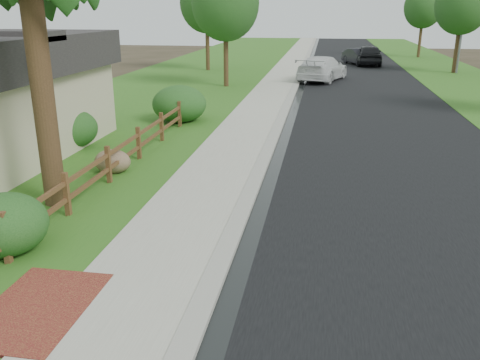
% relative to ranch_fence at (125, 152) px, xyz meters
% --- Properties ---
extents(ground, '(120.00, 120.00, 0.00)m').
position_rel_ranch_fence_xyz_m(ground, '(3.60, -6.40, -0.62)').
color(ground, '#322C1B').
extents(road, '(8.00, 90.00, 0.02)m').
position_rel_ranch_fence_xyz_m(road, '(8.20, 28.60, -0.61)').
color(road, black).
rests_on(road, ground).
extents(curb, '(0.40, 90.00, 0.12)m').
position_rel_ranch_fence_xyz_m(curb, '(4.00, 28.60, -0.56)').
color(curb, gray).
rests_on(curb, ground).
extents(wet_gutter, '(0.50, 90.00, 0.00)m').
position_rel_ranch_fence_xyz_m(wet_gutter, '(4.35, 28.60, -0.60)').
color(wet_gutter, black).
rests_on(wet_gutter, road).
extents(sidewalk, '(2.20, 90.00, 0.10)m').
position_rel_ranch_fence_xyz_m(sidewalk, '(2.70, 28.60, -0.57)').
color(sidewalk, '#A29F8D').
rests_on(sidewalk, ground).
extents(grass_strip, '(1.60, 90.00, 0.06)m').
position_rel_ranch_fence_xyz_m(grass_strip, '(0.80, 28.60, -0.59)').
color(grass_strip, '#2E621C').
rests_on(grass_strip, ground).
extents(lawn_near, '(9.00, 90.00, 0.04)m').
position_rel_ranch_fence_xyz_m(lawn_near, '(-4.40, 28.60, -0.60)').
color(lawn_near, '#2E621C').
rests_on(lawn_near, ground).
extents(verge_far, '(6.00, 90.00, 0.04)m').
position_rel_ranch_fence_xyz_m(verge_far, '(15.10, 28.60, -0.60)').
color(verge_far, '#2E621C').
rests_on(verge_far, ground).
extents(brick_patch, '(1.60, 2.40, 0.11)m').
position_rel_ranch_fence_xyz_m(brick_patch, '(1.40, -7.40, -0.56)').
color(brick_patch, maroon).
rests_on(brick_patch, ground).
extents(ranch_fence, '(0.12, 16.92, 1.10)m').
position_rel_ranch_fence_xyz_m(ranch_fence, '(0.00, 0.00, 0.00)').
color(ranch_fence, '#442B16').
rests_on(ranch_fence, ground).
extents(white_suv, '(3.79, 6.07, 1.64)m').
position_rel_ranch_fence_xyz_m(white_suv, '(5.60, 21.48, 0.22)').
color(white_suv, silver).
rests_on(white_suv, road).
extents(dark_car_mid, '(2.09, 5.12, 1.74)m').
position_rel_ranch_fence_xyz_m(dark_car_mid, '(9.47, 32.31, 0.27)').
color(dark_car_mid, black).
rests_on(dark_car_mid, road).
extents(dark_car_far, '(2.99, 4.35, 1.36)m').
position_rel_ranch_fence_xyz_m(dark_car_far, '(8.66, 32.50, 0.08)').
color(dark_car_far, black).
rests_on(dark_car_far, road).
extents(streetlight, '(1.89, 0.26, 8.16)m').
position_rel_ranch_fence_xyz_m(streetlight, '(15.45, 27.20, 4.00)').
color(streetlight, slate).
rests_on(streetlight, ground).
extents(boulder, '(1.14, 0.89, 0.73)m').
position_rel_ranch_fence_xyz_m(boulder, '(-0.30, -0.24, -0.25)').
color(boulder, brown).
rests_on(boulder, ground).
extents(shrub_a, '(2.04, 2.04, 1.24)m').
position_rel_ranch_fence_xyz_m(shrub_a, '(-0.30, -5.52, 0.00)').
color(shrub_a, '#1A4719').
rests_on(shrub_a, ground).
extents(shrub_c, '(2.54, 2.54, 1.38)m').
position_rel_ranch_fence_xyz_m(shrub_c, '(-2.90, 2.28, 0.07)').
color(shrub_c, '#1A4719').
rests_on(shrub_c, ground).
extents(shrub_d, '(2.84, 2.84, 1.58)m').
position_rel_ranch_fence_xyz_m(shrub_d, '(-0.30, 7.06, 0.17)').
color(shrub_d, '#1A4719').
rests_on(shrub_d, ground).
extents(tree_near_left, '(4.08, 4.08, 7.22)m').
position_rel_ranch_fence_xyz_m(tree_near_left, '(-0.30, 17.73, 4.35)').
color(tree_near_left, '#352615').
rests_on(tree_near_left, ground).
extents(tree_mid_left, '(4.10, 4.10, 7.33)m').
position_rel_ranch_fence_xyz_m(tree_mid_left, '(-3.40, 26.22, 4.44)').
color(tree_mid_left, '#352615').
rests_on(tree_mid_left, ground).
extents(tree_mid_right, '(3.91, 3.91, 7.09)m').
position_rel_ranch_fence_xyz_m(tree_mid_right, '(15.46, 27.48, 4.30)').
color(tree_mid_right, '#352615').
rests_on(tree_mid_right, ground).
extents(tree_far_right, '(3.74, 3.74, 6.90)m').
position_rel_ranch_fence_xyz_m(tree_far_right, '(14.97, 40.60, 4.21)').
color(tree_far_right, '#352615').
rests_on(tree_far_right, ground).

